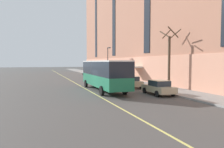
{
  "coord_description": "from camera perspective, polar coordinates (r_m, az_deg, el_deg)",
  "views": [
    {
      "loc": [
        -6.55,
        -24.33,
        3.47
      ],
      "look_at": [
        3.23,
        4.2,
        1.8
      ],
      "focal_mm": 35.0,
      "sensor_mm": 36.0,
      "label": 1
    }
  ],
  "objects": [
    {
      "name": "ground_plane",
      "position": [
        25.43,
        -3.83,
        -4.68
      ],
      "size": [
        260.0,
        260.0,
        0.0
      ],
      "primitive_type": "plane",
      "color": "#4C4947"
    },
    {
      "name": "city_bus",
      "position": [
        26.28,
        -2.19,
        0.18
      ],
      "size": [
        2.89,
        12.18,
        3.61
      ],
      "color": "#1E704C",
      "rests_on": "ground"
    },
    {
      "name": "parked_car_black_5",
      "position": [
        47.29,
        -4.26,
        -0.1
      ],
      "size": [
        2.08,
        4.34,
        1.56
      ],
      "color": "black",
      "rests_on": "ground"
    },
    {
      "name": "sidewalk",
      "position": [
        31.48,
        10.23,
        -3.07
      ],
      "size": [
        4.12,
        160.0,
        0.15
      ],
      "primitive_type": "cube",
      "color": "gray",
      "rests_on": "ground"
    },
    {
      "name": "street_tree_mid_block",
      "position": [
        28.02,
        14.74,
        4.29
      ],
      "size": [
        2.2,
        2.14,
        7.58
      ],
      "color": "brown",
      "rests_on": "sidewalk"
    },
    {
      "name": "lane_centerline",
      "position": [
        28.16,
        -6.8,
        -3.92
      ],
      "size": [
        0.16,
        140.0,
        0.01
      ],
      "primitive_type": "cube",
      "color": "#E0D66B",
      "rests_on": "ground"
    },
    {
      "name": "parked_car_red_1",
      "position": [
        39.42,
        -1.05,
        -0.74
      ],
      "size": [
        1.96,
        4.31,
        1.56
      ],
      "color": "#B21E19",
      "rests_on": "ground"
    },
    {
      "name": "street_lamp",
      "position": [
        44.91,
        -1.01,
        3.94
      ],
      "size": [
        0.36,
        1.48,
        6.33
      ],
      "color": "#2D2D30",
      "rests_on": "sidewalk"
    },
    {
      "name": "parked_car_silver_0",
      "position": [
        56.1,
        -6.42,
        0.4
      ],
      "size": [
        1.97,
        4.34,
        1.56
      ],
      "color": "#B7B7BC",
      "rests_on": "ground"
    },
    {
      "name": "parked_car_champagne_4",
      "position": [
        29.71,
        4.95,
        -2.03
      ],
      "size": [
        1.94,
        4.6,
        1.56
      ],
      "color": "#BCAD89",
      "rests_on": "ground"
    },
    {
      "name": "parked_car_champagne_3",
      "position": [
        23.54,
        12.04,
        -3.45
      ],
      "size": [
        2.07,
        4.43,
        1.56
      ],
      "color": "#BCAD89",
      "rests_on": "ground"
    },
    {
      "name": "fire_hydrant",
      "position": [
        26.08,
        12.95,
        -3.46
      ],
      "size": [
        0.42,
        0.24,
        0.72
      ],
      "color": "red",
      "rests_on": "sidewalk"
    }
  ]
}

